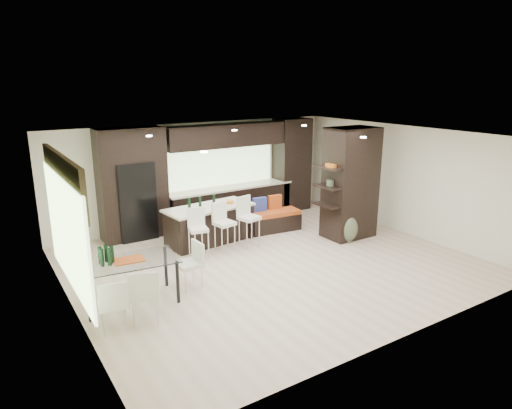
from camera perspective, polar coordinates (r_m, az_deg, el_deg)
ground at (r=9.85m, az=1.90°, el=-7.25°), size 8.00×8.00×0.00m
back_wall at (r=12.38m, az=-7.27°, el=3.90°), size 8.00×0.02×2.70m
left_wall at (r=7.95m, az=-22.57°, el=-3.70°), size 0.02×7.00×2.70m
right_wall at (r=12.08m, az=17.83°, el=2.99°), size 0.02×7.00×2.70m
ceiling at (r=9.15m, az=2.05°, el=8.55°), size 8.00×7.00×0.02m
window_left at (r=8.15m, az=-22.56°, el=-3.26°), size 0.04×3.20×1.90m
window_back at (r=12.57m, az=-4.75°, el=5.07°), size 3.40×0.04×1.20m
stone_accent at (r=7.93m, az=-23.01°, el=2.96°), size 0.08×3.00×0.80m
ceiling_spots at (r=9.36m, az=1.17°, el=8.58°), size 4.00×3.00×0.02m
back_cabinetry at (r=12.31m, az=-4.50°, el=3.91°), size 6.80×0.68×2.70m
refrigerator at (r=11.45m, az=-14.98°, el=0.49°), size 0.90×0.68×1.90m
partition_column at (r=11.33m, az=11.71°, el=2.63°), size 1.20×0.80×2.70m
kitchen_island at (r=10.97m, az=-5.84°, el=-2.47°), size 2.19×1.12×0.88m
stool_left at (r=10.07m, az=-7.19°, el=-4.17°), size 0.46×0.46×0.88m
stool_mid at (r=10.33m, az=-3.94°, el=-3.46°), size 0.47×0.47×0.92m
stool_right at (r=10.63m, az=-0.86°, el=-2.78°), size 0.50×0.50×0.95m
bench at (r=11.77m, az=2.24°, el=-2.06°), size 1.41×0.67×0.52m
floor_vase at (r=11.09m, az=11.49°, el=-1.37°), size 0.57×0.57×1.30m
dining_table at (r=8.33m, az=-15.43°, el=-9.27°), size 1.72×1.09×0.78m
chair_near at (r=7.64m, az=-13.67°, el=-11.14°), size 0.61×0.61×0.86m
chair_far at (r=7.55m, az=-17.42°, el=-12.05°), size 0.50×0.50×0.80m
chair_end at (r=8.67m, az=-8.37°, el=-7.78°), size 0.46×0.46×0.80m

